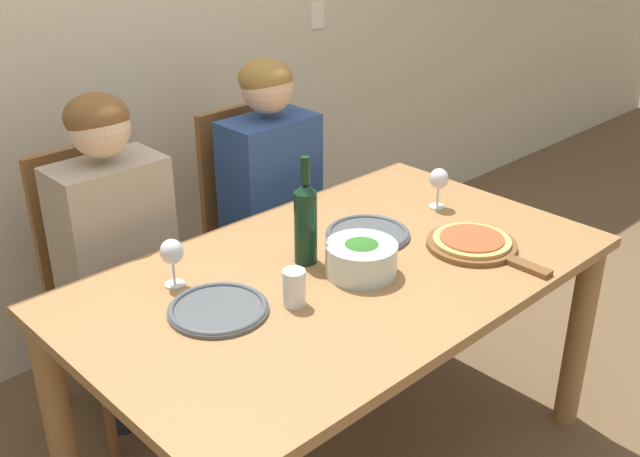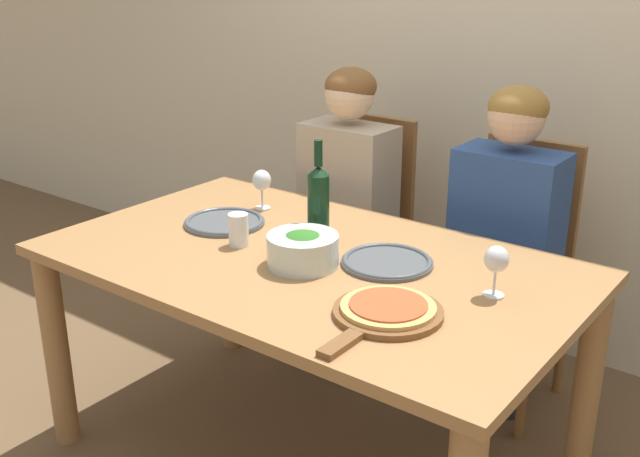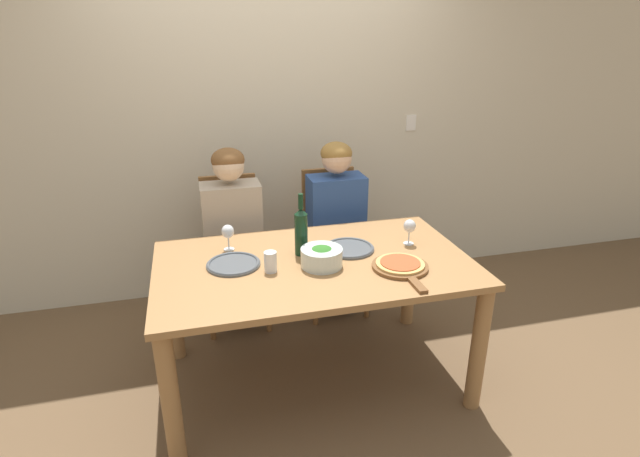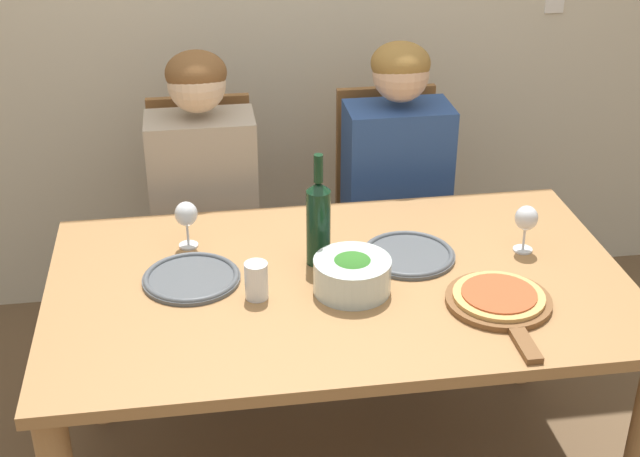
% 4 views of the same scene
% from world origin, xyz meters
% --- Properties ---
extents(ground_plane, '(40.00, 40.00, 0.00)m').
position_xyz_m(ground_plane, '(0.00, 0.00, 0.00)').
color(ground_plane, brown).
extents(back_wall, '(10.00, 0.06, 2.70)m').
position_xyz_m(back_wall, '(0.00, 1.29, 1.35)').
color(back_wall, beige).
rests_on(back_wall, ground).
extents(dining_table, '(1.68, 0.99, 0.77)m').
position_xyz_m(dining_table, '(0.00, 0.00, 0.65)').
color(dining_table, '#9E7042').
rests_on(dining_table, ground).
extents(chair_left, '(0.42, 0.42, 1.02)m').
position_xyz_m(chair_left, '(-0.37, 0.84, 0.54)').
color(chair_left, brown).
rests_on(chair_left, ground).
extents(chair_right, '(0.42, 0.42, 1.02)m').
position_xyz_m(chair_right, '(0.34, 0.84, 0.54)').
color(chair_right, brown).
rests_on(chair_right, ground).
extents(person_woman, '(0.47, 0.51, 1.25)m').
position_xyz_m(person_woman, '(-0.37, 0.72, 0.76)').
color(person_woman, '#28282D').
rests_on(person_woman, ground).
extents(person_man, '(0.47, 0.51, 1.25)m').
position_xyz_m(person_man, '(0.34, 0.72, 0.76)').
color(person_man, '#28282D').
rests_on(person_man, ground).
extents(wine_bottle, '(0.07, 0.07, 0.35)m').
position_xyz_m(wine_bottle, '(-0.05, 0.11, 0.91)').
color(wine_bottle, black).
rests_on(wine_bottle, dining_table).
extents(broccoli_bowl, '(0.22, 0.22, 0.11)m').
position_xyz_m(broccoli_bowl, '(0.03, -0.06, 0.82)').
color(broccoli_bowl, silver).
rests_on(broccoli_bowl, dining_table).
extents(dinner_plate_left, '(0.28, 0.28, 0.02)m').
position_xyz_m(dinner_plate_left, '(-0.43, 0.06, 0.78)').
color(dinner_plate_left, '#4C5156').
rests_on(dinner_plate_left, dining_table).
extents(dinner_plate_right, '(0.28, 0.28, 0.02)m').
position_xyz_m(dinner_plate_right, '(0.23, 0.10, 0.78)').
color(dinner_plate_right, '#4C5156').
rests_on(dinner_plate_right, dining_table).
extents(pizza_on_board, '(0.29, 0.43, 0.04)m').
position_xyz_m(pizza_on_board, '(0.41, -0.20, 0.79)').
color(pizza_on_board, brown).
rests_on(pizza_on_board, dining_table).
extents(wine_glass_left, '(0.07, 0.07, 0.15)m').
position_xyz_m(wine_glass_left, '(-0.43, 0.27, 0.88)').
color(wine_glass_left, silver).
rests_on(wine_glass_left, dining_table).
extents(wine_glass_right, '(0.07, 0.07, 0.15)m').
position_xyz_m(wine_glass_right, '(0.59, 0.09, 0.88)').
color(wine_glass_right, silver).
rests_on(wine_glass_right, dining_table).
extents(water_tumbler, '(0.07, 0.07, 0.11)m').
position_xyz_m(water_tumbler, '(-0.25, -0.06, 0.83)').
color(water_tumbler, silver).
rests_on(water_tumbler, dining_table).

